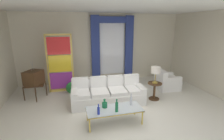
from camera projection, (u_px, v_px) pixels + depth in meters
name	position (u px, v px, depth m)	size (l,w,h in m)	color
ground_plane	(122.00, 111.00, 5.02)	(16.00, 16.00, 0.00)	silver
wall_rear	(102.00, 48.00, 7.49)	(8.00, 0.12, 3.00)	beige
wall_right	(214.00, 53.00, 6.07)	(0.12, 7.00, 3.00)	beige
ceiling_slab	(116.00, 7.00, 4.98)	(8.00, 7.60, 0.04)	white
curtained_window	(113.00, 43.00, 7.38)	(2.00, 0.17, 2.70)	white
couch_white_long	(108.00, 93.00, 5.55)	(2.38, 1.03, 0.86)	white
coffee_table	(114.00, 110.00, 4.34)	(1.44, 0.60, 0.41)	silver
bottle_blue_decanter	(98.00, 110.00, 4.03)	(0.06, 0.06, 0.27)	navy
bottle_crystal_tall	(117.00, 106.00, 4.14)	(0.08, 0.08, 0.35)	#196B3D
bottle_amber_squat	(131.00, 100.00, 4.48)	(0.07, 0.07, 0.34)	silver
bottle_ruby_flask	(105.00, 104.00, 4.37)	(0.14, 0.14, 0.24)	#196B3D
vintage_tv	(34.00, 78.00, 5.73)	(0.73, 0.76, 1.35)	#472D19
armchair_white	(166.00, 82.00, 6.72)	(0.88, 0.88, 0.80)	white
stained_glass_divider	(60.00, 65.00, 6.26)	(0.95, 0.05, 2.20)	gold
peacock_figurine	(72.00, 88.00, 6.22)	(0.44, 0.60, 0.50)	beige
round_side_table	(154.00, 90.00, 5.74)	(0.48, 0.48, 0.59)	#472D19
table_lamp_brass	(156.00, 71.00, 5.56)	(0.32, 0.32, 0.57)	#B29338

